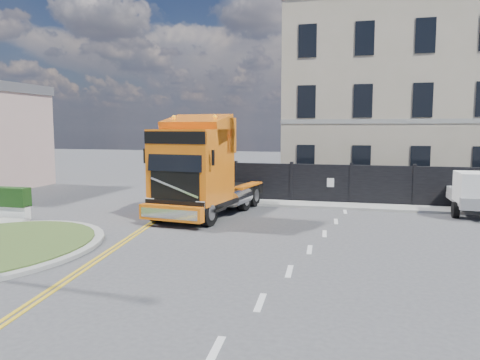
# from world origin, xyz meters

# --- Properties ---
(ground) EXTENTS (120.00, 120.00, 0.00)m
(ground) POSITION_xyz_m (0.00, 0.00, 0.00)
(ground) COLOR #424244
(ground) RESTS_ON ground
(hoarding_fence) EXTENTS (18.80, 0.25, 2.00)m
(hoarding_fence) POSITION_xyz_m (6.55, 9.00, 1.00)
(hoarding_fence) COLOR black
(hoarding_fence) RESTS_ON ground
(georgian_building) EXTENTS (12.30, 10.30, 12.80)m
(georgian_building) POSITION_xyz_m (6.00, 16.50, 5.77)
(georgian_building) COLOR #BBAB94
(georgian_building) RESTS_ON ground
(pavement_far) EXTENTS (20.00, 1.60, 0.12)m
(pavement_far) POSITION_xyz_m (6.00, 8.10, 0.06)
(pavement_far) COLOR gray
(pavement_far) RESTS_ON ground
(truck) EXTENTS (3.56, 7.41, 4.27)m
(truck) POSITION_xyz_m (-2.23, 3.85, 1.91)
(truck) COLOR black
(truck) RESTS_ON ground
(flatbed_pickup) EXTENTS (2.13, 4.78, 1.98)m
(flatbed_pickup) POSITION_xyz_m (9.38, 7.06, 1.06)
(flatbed_pickup) COLOR gray
(flatbed_pickup) RESTS_ON ground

